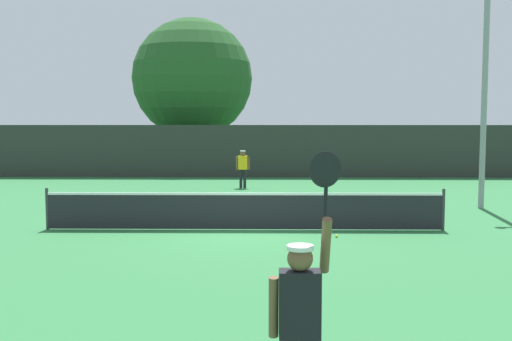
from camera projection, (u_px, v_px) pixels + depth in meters
ground_plane at (244, 230)px, 15.42m from camera, size 120.00×120.00×0.00m
tennis_net at (244, 210)px, 15.37m from camera, size 10.23×0.08×1.07m
perimeter_fence at (254, 151)px, 29.34m from camera, size 36.47×0.12×2.56m
player_serving at (301, 306)px, 5.50m from camera, size 0.67×0.40×2.54m
player_receiving at (243, 165)px, 24.81m from camera, size 0.57×0.23×1.55m
tennis_ball at (337, 236)px, 14.43m from camera, size 0.07×0.07×0.07m
light_pole at (485, 73)px, 18.79m from camera, size 1.18×0.28×7.42m
large_tree at (192, 79)px, 33.81m from camera, size 6.72×6.72×8.49m
parked_car_near at (366, 154)px, 35.32m from camera, size 1.94×4.22×1.69m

